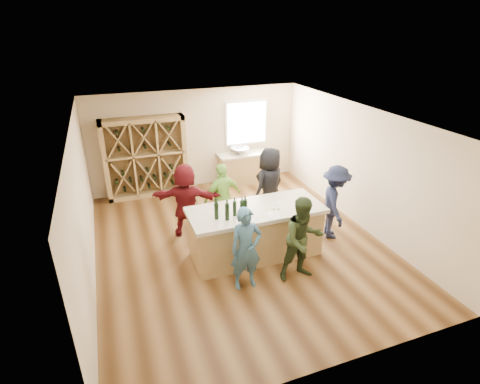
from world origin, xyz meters
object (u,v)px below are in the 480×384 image
object	(u,v)px
wine_bottle_b	(227,212)
person_far_mid	(223,197)
wine_rack	(146,158)
tasting_counter_base	(255,233)
wine_bottle_d	(242,208)
sink	(240,151)
wine_bottle_a	(216,211)
person_near_right	(303,239)
person_far_right	(269,185)
wine_bottle_e	(245,208)
wine_bottle_c	(235,209)
person_server	(334,202)
person_near_left	(246,249)
person_far_left	(186,200)

from	to	relation	value
wine_bottle_b	person_far_mid	xyz separation A→B (m)	(0.39, 1.51, -0.44)
wine_rack	wine_bottle_b	xyz separation A→B (m)	(1.00, -4.01, 0.15)
wine_bottle_b	person_far_mid	size ratio (longest dim) A/B	0.21
tasting_counter_base	wine_bottle_b	size ratio (longest dim) A/B	7.75
wine_rack	wine_bottle_d	distance (m)	4.17
sink	wine_bottle_a	bearing A→B (deg)	-116.09
person_far_mid	wine_rack	bearing A→B (deg)	-75.16
person_near_right	person_far_right	size ratio (longest dim) A/B	0.90
wine_bottle_a	wine_bottle_e	world-z (taller)	wine_bottle_a
wine_bottle_c	person_near_right	size ratio (longest dim) A/B	0.18
wine_bottle_e	person_far_mid	xyz separation A→B (m)	(0.01, 1.45, -0.43)
person_far_mid	person_far_right	distance (m)	1.18
wine_bottle_c	person_far_right	size ratio (longest dim) A/B	0.16
wine_bottle_d	person_server	size ratio (longest dim) A/B	0.19
wine_bottle_a	person_near_left	world-z (taller)	person_near_left
wine_bottle_b	wine_bottle_e	world-z (taller)	wine_bottle_b
wine_bottle_a	person_server	size ratio (longest dim) A/B	0.20
person_far_left	wine_bottle_d	bearing A→B (deg)	137.78
wine_bottle_a	person_far_mid	distance (m)	1.57
wine_bottle_c	person_server	world-z (taller)	person_server
tasting_counter_base	wine_bottle_b	xyz separation A→B (m)	(-0.68, -0.24, 0.75)
tasting_counter_base	person_near_right	size ratio (longest dim) A/B	1.56
wine_rack	wine_bottle_a	distance (m)	3.99
person_near_left	person_server	size ratio (longest dim) A/B	0.94
wine_rack	person_far_left	xyz separation A→B (m)	(0.55, -2.47, -0.25)
sink	wine_bottle_b	xyz separation A→B (m)	(-1.70, -3.94, 0.23)
wine_bottle_d	person_far_left	xyz separation A→B (m)	(-0.77, 1.49, -0.38)
person_far_right	person_far_left	world-z (taller)	person_far_right
wine_bottle_d	person_server	distance (m)	2.33
wine_rack	sink	bearing A→B (deg)	-1.49
wine_bottle_e	person_near_left	size ratio (longest dim) A/B	0.21
wine_bottle_e	wine_rack	bearing A→B (deg)	109.18
wine_bottle_d	person_near_right	size ratio (longest dim) A/B	0.19
tasting_counter_base	person_far_mid	bearing A→B (deg)	103.30
wine_bottle_b	wine_bottle_e	xyz separation A→B (m)	(0.38, 0.05, -0.00)
wine_rack	person_near_left	bearing A→B (deg)	-76.35
wine_bottle_a	person_near_right	world-z (taller)	person_near_right
person_far_right	tasting_counter_base	bearing A→B (deg)	28.99
wine_rack	person_far_left	distance (m)	2.54
sink	person_near_left	world-z (taller)	person_near_left
tasting_counter_base	person_near_right	world-z (taller)	person_near_right
sink	wine_bottle_e	bearing A→B (deg)	-108.77
wine_bottle_b	wine_bottle_e	size ratio (longest dim) A/B	1.02
wine_bottle_e	tasting_counter_base	bearing A→B (deg)	31.80
wine_bottle_d	person_far_right	world-z (taller)	person_far_right
wine_bottle_a	wine_bottle_c	world-z (taller)	wine_bottle_a
person_near_left	person_server	world-z (taller)	person_server
wine_rack	wine_bottle_c	distance (m)	4.08
wine_bottle_b	person_near_right	xyz separation A→B (m)	(1.21, -0.76, -0.41)
wine_rack	tasting_counter_base	xyz separation A→B (m)	(1.68, -3.77, -0.60)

